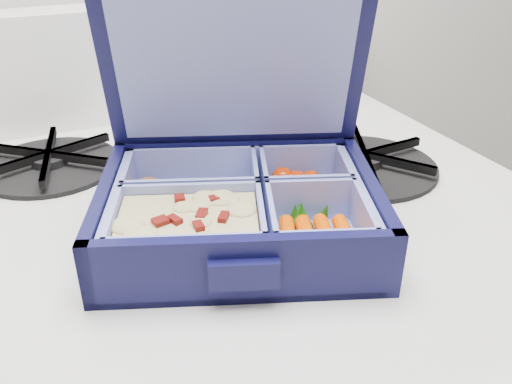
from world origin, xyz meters
name	(u,v)px	position (x,y,z in m)	size (l,w,h in m)	color
bento_box	(239,209)	(-0.56, 1.59, 0.99)	(0.24, 0.19, 0.06)	black
burner_grate	(364,159)	(-0.38, 1.67, 0.97)	(0.17, 0.17, 0.02)	black
burner_grate_rear	(50,160)	(-0.71, 1.81, 0.97)	(0.16, 0.16, 0.02)	black
fork	(223,165)	(-0.53, 1.73, 0.96)	(0.03, 0.20, 0.01)	silver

